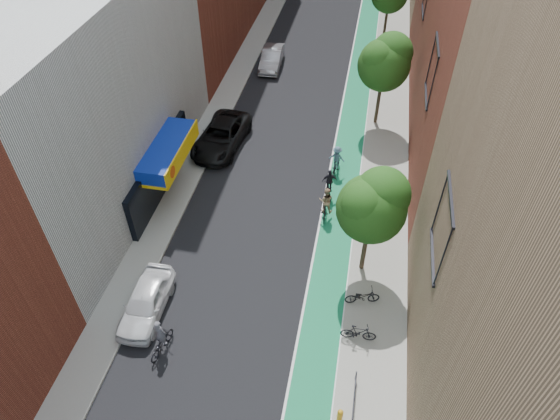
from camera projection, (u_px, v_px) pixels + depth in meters
The scene contains 16 objects.
bike_lane at pixel (355, 107), 38.02m from camera, with size 2.00×68.00×0.01m, color #167D53.
sidewalk_left at pixel (228, 93), 39.34m from camera, with size 2.00×68.00×0.15m, color gray.
sidewalk_right at pixel (388, 109), 37.63m from camera, with size 3.00×68.00×0.15m, color gray.
building_left_white at pixel (76, 99), 27.40m from camera, with size 8.00×20.00×12.00m, color silver.
tree_near at pixel (373, 204), 23.20m from camera, with size 3.40×3.36×6.42m.
tree_mid at pixel (385, 61), 33.03m from camera, with size 3.55×3.53×6.74m.
parked_car_white at pixel (146, 302), 23.95m from camera, with size 1.77×4.39×1.50m, color silver.
parked_car_black at pixel (221, 136), 33.82m from camera, with size 2.72×5.90×1.64m, color black.
parked_car_silver at pixel (272, 58), 42.16m from camera, with size 1.61×4.63×1.52m, color #999BA1.
cyclist_lead at pixel (161, 341), 22.49m from camera, with size 0.98×1.89×2.02m.
cyclist_lane_near at pixel (325, 205), 28.74m from camera, with size 0.84×1.70×2.04m.
cyclist_lane_mid at pixel (329, 187), 30.15m from camera, with size 0.98×1.70×1.91m.
cyclist_lane_far at pixel (336, 162), 31.75m from camera, with size 1.09×1.86×1.91m.
parked_bike_mid at pixel (358, 333), 22.81m from camera, with size 0.47×1.66×1.00m, color black.
parked_bike_far at pixel (362, 296), 24.36m from camera, with size 0.60×1.72×0.90m, color black.
fire_hydrant at pixel (340, 415), 20.17m from camera, with size 0.25×0.25×0.70m.
Camera 1 is at (4.60, -7.52, 20.42)m, focal length 32.00 mm.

